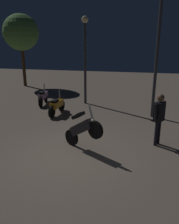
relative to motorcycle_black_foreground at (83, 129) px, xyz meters
The scene contains 8 objects.
ground_plane 0.86m from the motorcycle_black_foreground, 129.46° to the right, with size 40.00×40.00×0.00m, color #756656.
motorcycle_black_foreground is the anchor object (origin of this frame).
motorcycle_orange_parked_left 4.06m from the motorcycle_black_foreground, 122.17° to the left, with size 0.38×1.66×1.11m.
motorcycle_pink_parked_right 6.11m from the motorcycle_black_foreground, 125.44° to the left, with size 0.44×1.66×1.11m.
person_rider_beside 2.59m from the motorcycle_black_foreground, 21.75° to the left, with size 0.44×0.61×1.78m.
streetlamp_near 5.39m from the motorcycle_black_foreground, 59.98° to the left, with size 0.36×0.36×5.45m.
streetlamp_far 6.27m from the motorcycle_black_foreground, 102.70° to the left, with size 0.36×0.36×4.65m.
tree_left_bg 12.53m from the motorcycle_black_foreground, 126.23° to the left, with size 2.63×2.63×5.32m.
Camera 1 is at (1.96, -6.23, 3.44)m, focal length 36.60 mm.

